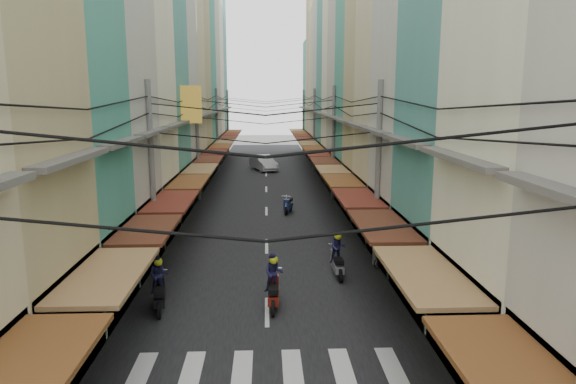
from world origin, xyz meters
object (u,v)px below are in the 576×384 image
object	(u,v)px
market_umbrella	(496,291)
traffic_sign	(476,303)
white_car	(263,170)
bicycle	(391,269)

from	to	relation	value
market_umbrella	traffic_sign	world-z (taller)	traffic_sign
white_car	traffic_sign	xyz separation A→B (m)	(6.04, -38.84, 1.91)
bicycle	market_umbrella	size ratio (longest dim) A/B	0.63
market_umbrella	traffic_sign	bearing A→B (deg)	-160.80
market_umbrella	traffic_sign	distance (m)	0.71
bicycle	traffic_sign	size ratio (longest dim) A/B	0.58
white_car	traffic_sign	world-z (taller)	traffic_sign
bicycle	traffic_sign	xyz separation A→B (m)	(0.26, -8.33, 1.91)
traffic_sign	white_car	bearing A→B (deg)	98.83
white_car	bicycle	world-z (taller)	white_car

